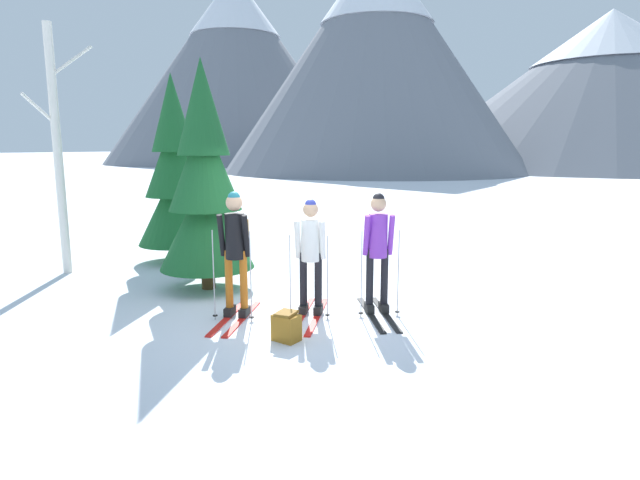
{
  "coord_description": "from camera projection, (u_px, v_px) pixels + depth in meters",
  "views": [
    {
      "loc": [
        3.47,
        -6.65,
        2.44
      ],
      "look_at": [
        0.21,
        0.48,
        1.05
      ],
      "focal_mm": 29.7,
      "sensor_mm": 36.0,
      "label": 1
    }
  ],
  "objects": [
    {
      "name": "ground_plane",
      "position": [
        293.0,
        314.0,
        7.8
      ],
      "size": [
        400.0,
        400.0,
        0.0
      ],
      "primitive_type": "plane",
      "color": "white"
    },
    {
      "name": "skier_in_black",
      "position": [
        236.0,
        246.0,
        7.52
      ],
      "size": [
        0.73,
        1.62,
        1.82
      ],
      "color": "red",
      "rests_on": "ground"
    },
    {
      "name": "skier_in_white",
      "position": [
        311.0,
        251.0,
        7.64
      ],
      "size": [
        0.77,
        1.75,
        1.7
      ],
      "color": "red",
      "rests_on": "ground"
    },
    {
      "name": "skier_in_purple",
      "position": [
        377.0,
        246.0,
        7.71
      ],
      "size": [
        1.12,
        1.58,
        1.78
      ],
      "color": "black",
      "rests_on": "ground"
    },
    {
      "name": "pine_tree_near",
      "position": [
        175.0,
        177.0,
        11.14
      ],
      "size": [
        1.63,
        1.63,
        3.94
      ],
      "color": "#51381E",
      "rests_on": "ground"
    },
    {
      "name": "pine_tree_far",
      "position": [
        205.0,
        187.0,
        8.91
      ],
      "size": [
        1.61,
        1.61,
        3.88
      ],
      "color": "#51381E",
      "rests_on": "ground"
    },
    {
      "name": "birch_tree_tall",
      "position": [
        58.0,
        149.0,
        9.95
      ],
      "size": [
        0.56,
        1.23,
        4.67
      ],
      "color": "silver",
      "rests_on": "ground"
    },
    {
      "name": "backpack_on_snow_front",
      "position": [
        286.0,
        327.0,
        6.71
      ],
      "size": [
        0.36,
        0.3,
        0.38
      ],
      "color": "#99661E",
      "rests_on": "ground"
    },
    {
      "name": "mountain_ridge_distant",
      "position": [
        479.0,
        67.0,
        61.51
      ],
      "size": [
        108.75,
        57.9,
        26.66
      ],
      "color": "slate",
      "rests_on": "ground"
    }
  ]
}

